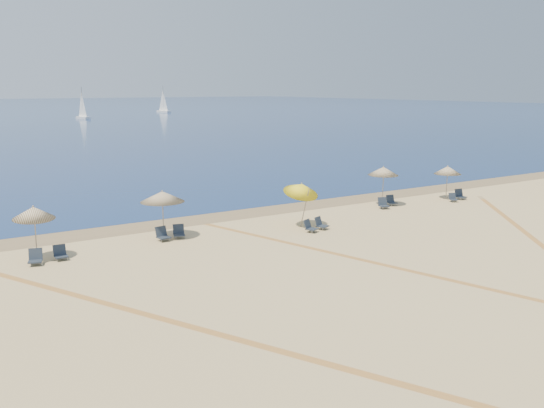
{
  "coord_description": "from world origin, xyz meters",
  "views": [
    {
      "loc": [
        -17.15,
        -7.32,
        7.76
      ],
      "look_at": [
        0.0,
        20.0,
        1.3
      ],
      "focal_mm": 38.63,
      "sensor_mm": 36.0,
      "label": 1
    }
  ],
  "objects": [
    {
      "name": "chair_11",
      "position": [
        15.6,
        19.92,
        0.32
      ],
      "size": [
        0.73,
        0.81,
        0.72
      ],
      "rotation": [
        0.0,
        0.0,
        -0.21
      ],
      "color": "#1A212C",
      "rests_on": "ground"
    },
    {
      "name": "wet_sand",
      "position": [
        0.0,
        24.0,
        0.0
      ],
      "size": [
        500.0,
        500.0,
        0.0
      ],
      "primitive_type": "plane",
      "color": "olive",
      "rests_on": "ground"
    },
    {
      "name": "chair_5",
      "position": [
        -5.47,
        20.48,
        0.31
      ],
      "size": [
        0.75,
        0.81,
        0.69
      ],
      "rotation": [
        0.0,
        0.0,
        -0.3
      ],
      "color": "#1A212C",
      "rests_on": "ground"
    },
    {
      "name": "chair_2",
      "position": [
        -12.77,
        19.47,
        0.31
      ],
      "size": [
        0.75,
        0.82,
        0.7
      ],
      "rotation": [
        0.0,
        0.0,
        -0.28
      ],
      "color": "#1A212C",
      "rests_on": "ground"
    },
    {
      "name": "chair_6",
      "position": [
        1.06,
        17.82,
        0.3
      ],
      "size": [
        0.79,
        0.84,
        0.68
      ],
      "rotation": [
        0.0,
        0.0,
        0.43
      ],
      "color": "#1A212C",
      "rests_on": "ground"
    },
    {
      "name": "chair_4",
      "position": [
        -6.42,
        20.37,
        0.32
      ],
      "size": [
        0.66,
        0.76,
        0.72
      ],
      "rotation": [
        0.0,
        0.0,
        0.1
      ],
      "color": "#1A212C",
      "rests_on": "ground"
    },
    {
      "name": "chair_9",
      "position": [
        10.01,
        20.93,
        0.3
      ],
      "size": [
        0.66,
        0.74,
        0.67
      ],
      "rotation": [
        0.0,
        0.0,
        -0.17
      ],
      "color": "#1A212C",
      "rests_on": "ground"
    },
    {
      "name": "umbrella_1",
      "position": [
        -12.56,
        20.29,
        2.18
      ],
      "size": [
        1.87,
        1.9,
        2.53
      ],
      "color": "gray",
      "rests_on": "ground"
    },
    {
      "name": "chair_8",
      "position": [
        8.81,
        20.42,
        0.31
      ],
      "size": [
        0.78,
        0.84,
        0.71
      ],
      "rotation": [
        0.0,
        0.0,
        -0.32
      ],
      "color": "#1A212C",
      "rests_on": "ground"
    },
    {
      "name": "umbrella_4",
      "position": [
        9.49,
        21.24,
        2.3
      ],
      "size": [
        2.02,
        2.03,
        2.65
      ],
      "color": "gray",
      "rests_on": "ground"
    },
    {
      "name": "sailboat_1",
      "position": [
        51.97,
        166.31,
        2.44
      ],
      "size": [
        2.8,
        5.58,
        8.05
      ],
      "rotation": [
        0.0,
        0.0,
        0.28
      ],
      "color": "white",
      "rests_on": "ocean"
    },
    {
      "name": "sailboat_2",
      "position": [
        20.9,
        141.63,
        2.36
      ],
      "size": [
        2.36,
        5.4,
        7.8
      ],
      "rotation": [
        0.0,
        0.0,
        0.2
      ],
      "color": "white",
      "rests_on": "ocean"
    },
    {
      "name": "umbrella_2",
      "position": [
        -6.14,
        20.92,
        2.19
      ],
      "size": [
        2.29,
        2.29,
        2.53
      ],
      "color": "gray",
      "rests_on": "ground"
    },
    {
      "name": "umbrella_5",
      "position": [
        14.88,
        20.54,
        2.04
      ],
      "size": [
        1.89,
        1.89,
        2.39
      ],
      "color": "gray",
      "rests_on": "ground"
    },
    {
      "name": "chair_10",
      "position": [
        14.48,
        19.58,
        0.26
      ],
      "size": [
        0.67,
        0.71,
        0.59
      ],
      "rotation": [
        0.0,
        0.0,
        -0.39
      ],
      "color": "#1A212C",
      "rests_on": "ground"
    },
    {
      "name": "umbrella_3",
      "position": [
        1.39,
        19.1,
        2.19
      ],
      "size": [
        1.99,
        2.06,
        2.78
      ],
      "color": "gray",
      "rests_on": "ground"
    },
    {
      "name": "tire_tracks",
      "position": [
        -0.14,
        9.29,
        0.0
      ],
      "size": [
        57.24,
        40.21,
        0.0
      ],
      "color": "tan",
      "rests_on": "ground"
    },
    {
      "name": "chair_7",
      "position": [
        1.97,
        18.04,
        0.3
      ],
      "size": [
        0.78,
        0.83,
        0.68
      ],
      "rotation": [
        0.0,
        0.0,
        0.4
      ],
      "color": "#1A212C",
      "rests_on": "ground"
    },
    {
      "name": "chair_3",
      "position": [
        -11.66,
        19.67,
        0.3
      ],
      "size": [
        0.57,
        0.66,
        0.67
      ],
      "rotation": [
        0.0,
        0.0,
        -0.01
      ],
      "color": "#1A212C",
      "rests_on": "ground"
    }
  ]
}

